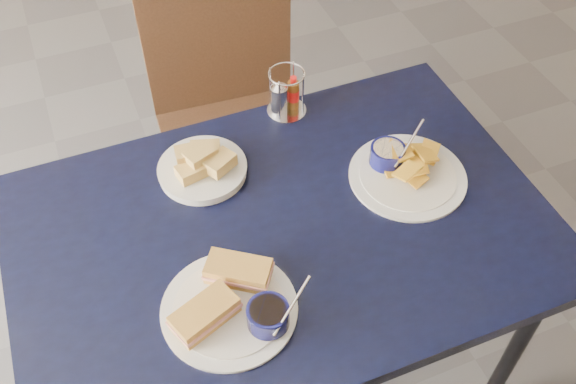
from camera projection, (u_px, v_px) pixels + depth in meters
name	position (u px, v px, depth m)	size (l,w,h in m)	color
ground	(229.00, 357.00, 2.11)	(6.00, 6.00, 0.00)	#4B4A4F
dining_table	(283.00, 242.00, 1.57)	(1.27, 0.85, 0.75)	black
chair_far	(228.00, 102.00, 2.08)	(0.50, 0.48, 1.00)	#321C10
sandwich_plate	(233.00, 302.00, 1.36)	(0.31, 0.29, 0.12)	white
plantain_plate	(402.00, 168.00, 1.62)	(0.30, 0.30, 0.12)	white
bread_basket	(202.00, 166.00, 1.62)	(0.22, 0.22, 0.08)	white
condiment_caddy	(285.00, 96.00, 1.75)	(0.11, 0.11, 0.14)	silver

